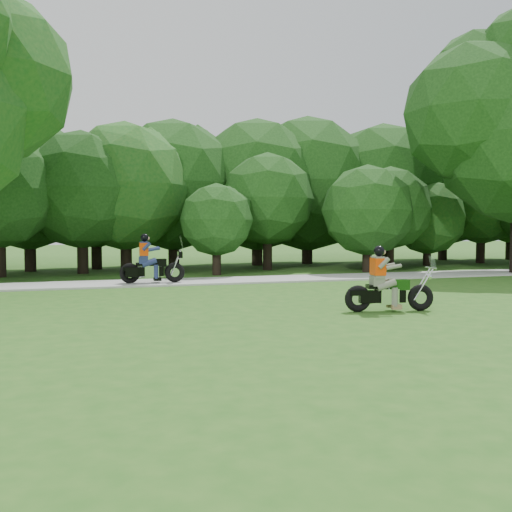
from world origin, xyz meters
TOP-DOWN VIEW (x-y plane):
  - ground at (0.00, 0.00)m, footprint 100.00×100.00m
  - walkway at (0.00, 8.00)m, footprint 60.00×2.20m
  - tree_line at (1.36, 14.62)m, footprint 40.13×11.75m
  - chopper_motorcycle at (0.26, 0.25)m, footprint 2.04×0.70m
  - touring_motorcycle at (-4.06, 7.67)m, footprint 2.09×0.64m

SIDE VIEW (x-z plane):
  - ground at x=0.00m, z-range 0.00..0.00m
  - walkway at x=0.00m, z-range 0.00..0.06m
  - chopper_motorcycle at x=0.26m, z-range -0.19..1.27m
  - touring_motorcycle at x=-4.06m, z-range -0.16..1.44m
  - tree_line at x=1.36m, z-range -0.15..7.25m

